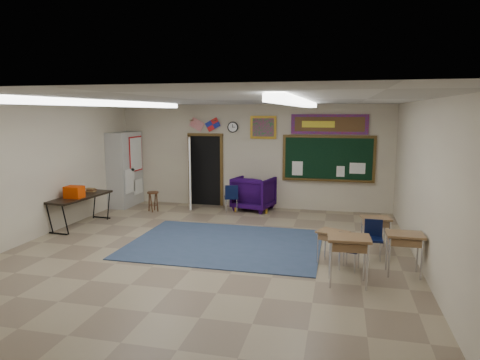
% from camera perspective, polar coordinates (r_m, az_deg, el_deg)
% --- Properties ---
extents(floor, '(9.00, 9.00, 0.00)m').
position_cam_1_polar(floor, '(8.55, -4.76, -9.99)').
color(floor, gray).
rests_on(floor, ground).
extents(back_wall, '(8.00, 0.04, 3.00)m').
position_cam_1_polar(back_wall, '(12.50, 1.54, 3.15)').
color(back_wall, beige).
rests_on(back_wall, floor).
extents(front_wall, '(8.00, 0.04, 3.00)m').
position_cam_1_polar(front_wall, '(4.26, -24.34, -9.30)').
color(front_wall, beige).
rests_on(front_wall, floor).
extents(left_wall, '(0.04, 9.00, 3.00)m').
position_cam_1_polar(left_wall, '(10.16, -26.88, 0.81)').
color(left_wall, beige).
rests_on(left_wall, floor).
extents(right_wall, '(0.04, 9.00, 3.00)m').
position_cam_1_polar(right_wall, '(7.92, 23.80, -1.05)').
color(right_wall, beige).
rests_on(right_wall, floor).
extents(ceiling, '(8.00, 9.00, 0.04)m').
position_cam_1_polar(ceiling, '(8.08, -5.04, 10.56)').
color(ceiling, silver).
rests_on(ceiling, back_wall).
extents(area_rug, '(4.00, 3.00, 0.02)m').
position_cam_1_polar(area_rug, '(9.22, -2.01, -8.47)').
color(area_rug, '#323F5F').
rests_on(area_rug, floor).
extents(fluorescent_strips, '(3.86, 6.00, 0.10)m').
position_cam_1_polar(fluorescent_strips, '(8.08, -5.03, 10.13)').
color(fluorescent_strips, white).
rests_on(fluorescent_strips, ceiling).
extents(doorway, '(1.10, 0.89, 2.16)m').
position_cam_1_polar(doorway, '(12.80, -5.21, 1.26)').
color(doorway, black).
rests_on(doorway, back_wall).
extents(chalkboard, '(2.55, 0.14, 1.30)m').
position_cam_1_polar(chalkboard, '(12.21, 11.67, 2.66)').
color(chalkboard, '#553C18').
rests_on(chalkboard, back_wall).
extents(bulletin_board, '(2.10, 0.05, 0.55)m').
position_cam_1_polar(bulletin_board, '(12.15, 11.82, 7.28)').
color(bulletin_board, '#B40F14').
rests_on(bulletin_board, back_wall).
extents(framed_art_print, '(0.75, 0.05, 0.65)m').
position_cam_1_polar(framed_art_print, '(12.34, 3.12, 7.02)').
color(framed_art_print, '#A3781F').
rests_on(framed_art_print, back_wall).
extents(wall_clock, '(0.32, 0.05, 0.32)m').
position_cam_1_polar(wall_clock, '(12.53, -0.96, 7.06)').
color(wall_clock, black).
rests_on(wall_clock, back_wall).
extents(wall_flags, '(1.16, 0.06, 0.70)m').
position_cam_1_polar(wall_flags, '(12.74, -4.73, 7.65)').
color(wall_flags, red).
rests_on(wall_flags, back_wall).
extents(storage_cabinet, '(0.59, 1.25, 2.20)m').
position_cam_1_polar(storage_cabinet, '(13.21, -15.04, 1.40)').
color(storage_cabinet, '#A5A5A1').
rests_on(storage_cabinet, floor).
extents(wingback_armchair, '(1.24, 1.26, 0.96)m').
position_cam_1_polar(wingback_armchair, '(12.28, 1.86, -1.76)').
color(wingback_armchair, '#1C0538').
rests_on(wingback_armchair, floor).
extents(student_chair_reading, '(0.49, 0.49, 0.79)m').
position_cam_1_polar(student_chair_reading, '(12.00, -1.17, -2.43)').
color(student_chair_reading, black).
rests_on(student_chair_reading, floor).
extents(student_chair_desk_a, '(0.44, 0.44, 0.72)m').
position_cam_1_polar(student_chair_desk_a, '(7.92, 14.41, -9.06)').
color(student_chair_desk_a, black).
rests_on(student_chair_desk_a, floor).
extents(student_chair_desk_b, '(0.39, 0.39, 0.74)m').
position_cam_1_polar(student_chair_desk_b, '(8.60, 17.33, -7.67)').
color(student_chair_desk_b, black).
rests_on(student_chair_desk_b, floor).
extents(student_desk_front_left, '(0.64, 0.58, 0.63)m').
position_cam_1_polar(student_desk_front_left, '(8.12, 12.21, -8.58)').
color(student_desk_front_left, brown).
rests_on(student_desk_front_left, floor).
extents(student_desk_front_right, '(0.63, 0.52, 0.67)m').
position_cam_1_polar(student_desk_front_right, '(9.19, 17.61, -6.57)').
color(student_desk_front_right, brown).
rests_on(student_desk_front_right, floor).
extents(student_desk_back_left, '(0.70, 0.54, 0.81)m').
position_cam_1_polar(student_desk_back_left, '(7.24, 14.23, -10.03)').
color(student_desk_back_left, brown).
rests_on(student_desk_back_left, floor).
extents(student_desk_back_right, '(0.62, 0.47, 0.74)m').
position_cam_1_polar(student_desk_back_right, '(7.95, 21.01, -8.92)').
color(student_desk_back_right, brown).
rests_on(student_desk_back_right, floor).
extents(folding_table, '(0.77, 1.87, 1.04)m').
position_cam_1_polar(folding_table, '(11.24, -20.48, -3.71)').
color(folding_table, black).
rests_on(folding_table, floor).
extents(wooden_stool, '(0.32, 0.32, 0.56)m').
position_cam_1_polar(wooden_stool, '(12.33, -11.51, -2.80)').
color(wooden_stool, '#4F2A17').
rests_on(wooden_stool, floor).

